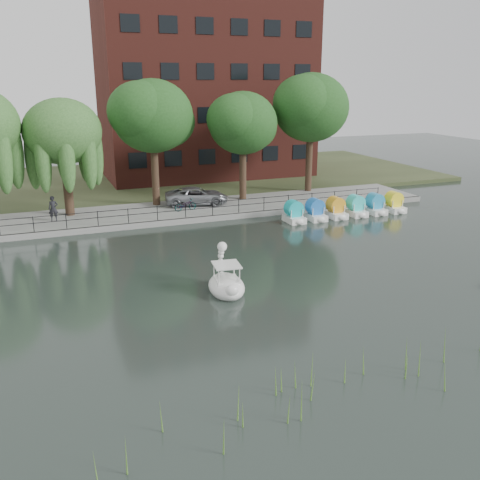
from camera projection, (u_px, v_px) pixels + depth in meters
ground_plane at (260, 289)px, 25.83m from camera, size 120.00×120.00×0.00m
promenade at (176, 212)px, 40.04m from camera, size 40.00×6.00×0.40m
kerb at (187, 221)px, 37.41m from camera, size 40.00×0.25×0.40m
land_strip at (140, 180)px, 52.53m from camera, size 60.00×22.00×0.36m
railing at (185, 207)px, 37.31m from camera, size 32.00×0.05×1.00m
apartment_building at (206, 83)px, 52.27m from camera, size 20.00×10.07×18.00m
willow_mid at (63, 132)px, 36.58m from camera, size 5.32×5.32×8.15m
broadleaf_center at (153, 117)px, 39.49m from camera, size 6.00×6.00×9.25m
broadleaf_right at (243, 124)px, 41.67m from camera, size 5.40×5.40×8.32m
broadleaf_far at (311, 108)px, 44.52m from camera, size 6.30×6.30×9.71m
minivan at (197, 195)px, 41.15m from camera, size 3.52×5.93×1.55m
bicycle at (185, 204)px, 39.34m from camera, size 0.84×1.79×1.00m
pedestrian at (53, 207)px, 36.36m from camera, size 0.75×0.54×1.98m
swan_boat at (226, 282)px, 25.34m from camera, size 1.99×2.84×2.25m
pedal_boat_row at (346, 208)px, 39.23m from camera, size 9.65×1.70×1.40m
reed_bank at (428, 364)px, 17.87m from camera, size 24.00×2.40×1.20m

